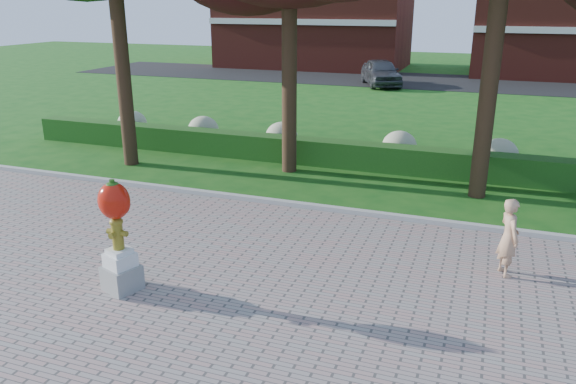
% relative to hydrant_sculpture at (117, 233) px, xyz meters
% --- Properties ---
extents(ground, '(100.00, 100.00, 0.00)m').
position_rel_hydrant_sculpture_xyz_m(ground, '(2.25, 2.09, -1.13)').
color(ground, '#144D13').
rests_on(ground, ground).
extents(walkway, '(40.00, 14.00, 0.04)m').
position_rel_hydrant_sculpture_xyz_m(walkway, '(2.25, -1.91, -1.11)').
color(walkway, gray).
rests_on(walkway, ground).
extents(curb, '(40.00, 0.18, 0.15)m').
position_rel_hydrant_sculpture_xyz_m(curb, '(2.25, 5.09, -1.05)').
color(curb, '#ADADA5').
rests_on(curb, ground).
extents(lawn_hedge, '(24.00, 0.70, 0.80)m').
position_rel_hydrant_sculpture_xyz_m(lawn_hedge, '(2.25, 9.09, -0.73)').
color(lawn_hedge, '#154313').
rests_on(lawn_hedge, ground).
extents(hydrangea_row, '(20.10, 1.10, 0.99)m').
position_rel_hydrant_sculpture_xyz_m(hydrangea_row, '(2.82, 10.09, -0.58)').
color(hydrangea_row, '#A5AA82').
rests_on(hydrangea_row, ground).
extents(street, '(50.00, 8.00, 0.02)m').
position_rel_hydrant_sculpture_xyz_m(street, '(2.25, 30.09, -1.12)').
color(street, black).
rests_on(street, ground).
extents(building_left, '(14.00, 8.00, 7.00)m').
position_rel_hydrant_sculpture_xyz_m(building_left, '(-7.75, 36.09, 2.37)').
color(building_left, maroon).
rests_on(building_left, ground).
extents(building_right, '(12.00, 8.00, 6.40)m').
position_rel_hydrant_sculpture_xyz_m(building_right, '(10.25, 36.09, 2.07)').
color(building_right, maroon).
rests_on(building_right, ground).
extents(hydrant_sculpture, '(0.71, 0.71, 2.06)m').
position_rel_hydrant_sculpture_xyz_m(hydrant_sculpture, '(0.00, 0.00, 0.00)').
color(hydrant_sculpture, gray).
rests_on(hydrant_sculpture, walkway).
extents(woman, '(0.56, 0.65, 1.51)m').
position_rel_hydrant_sculpture_xyz_m(woman, '(6.43, 2.96, -0.34)').
color(woman, tan).
rests_on(woman, walkway).
extents(parked_car, '(3.56, 5.01, 1.58)m').
position_rel_hydrant_sculpture_xyz_m(parked_car, '(-0.67, 27.09, -0.32)').
color(parked_car, '#393C40').
rests_on(parked_car, street).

